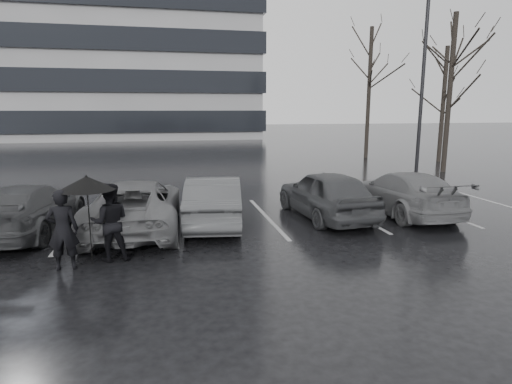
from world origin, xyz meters
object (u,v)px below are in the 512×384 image
object	(u,v)px
car_west_c	(29,209)
tree_ne	(443,105)
pedestrian_left	(63,230)
tree_east	(449,94)
lamp_post	(422,93)
pedestrian_right	(110,222)
car_west_b	(135,205)
car_east	(403,193)
car_west_a	(214,200)
tree_north	(369,94)
car_main	(326,194)

from	to	relation	value
car_west_c	tree_ne	distance (m)	23.85
pedestrian_left	tree_east	xyz separation A→B (m)	(16.49, 10.86, 3.16)
lamp_post	tree_ne	distance (m)	9.88
tree_east	pedestrian_right	bearing A→B (deg)	-146.16
car_west_b	car_east	world-z (taller)	car_west_b
car_east	pedestrian_right	world-z (taller)	pedestrian_right
car_west_a	tree_east	world-z (taller)	tree_east
lamp_post	tree_north	distance (m)	10.94
tree_north	pedestrian_left	bearing A→B (deg)	-130.95
car_west_b	car_main	bearing A→B (deg)	-175.06
car_east	pedestrian_left	xyz separation A→B (m)	(-9.40, -2.90, 0.17)
car_main	pedestrian_left	world-z (taller)	pedestrian_left
car_east	lamp_post	world-z (taller)	lamp_post
car_west_a	tree_ne	world-z (taller)	tree_ne
pedestrian_left	tree_north	xyz separation A→B (m)	(15.49, 17.86, 3.41)
tree_ne	car_main	bearing A→B (deg)	-135.59
pedestrian_left	tree_ne	size ratio (longest dim) A/B	0.24
tree_east	tree_ne	bearing A→B (deg)	57.99
car_main	car_west_b	distance (m)	5.59
car_west_c	pedestrian_right	xyz separation A→B (m)	(2.37, -2.59, 0.19)
car_west_b	tree_ne	xyz separation A→B (m)	(17.73, 12.15, 2.80)
car_west_c	pedestrian_left	bearing A→B (deg)	123.31
car_main	car_east	size ratio (longest dim) A/B	0.93
tree_east	pedestrian_left	bearing A→B (deg)	-146.64
car_west_b	pedestrian_left	world-z (taller)	pedestrian_left
car_east	pedestrian_right	bearing A→B (deg)	15.58
pedestrian_right	tree_ne	world-z (taller)	tree_ne
car_main	tree_ne	distance (m)	17.23
car_main	tree_east	size ratio (longest dim) A/B	0.54
car_east	tree_ne	world-z (taller)	tree_ne
car_west_c	pedestrian_left	distance (m)	3.34
lamp_post	tree_north	world-z (taller)	lamp_post
tree_ne	tree_north	world-z (taller)	tree_north
car_east	pedestrian_left	size ratio (longest dim) A/B	2.75
pedestrian_left	pedestrian_right	size ratio (longest dim) A/B	0.99
car_east	tree_north	bearing A→B (deg)	-113.00
car_west_a	lamp_post	distance (m)	10.71
car_west_a	tree_east	distance (m)	15.67
car_main	pedestrian_left	distance (m)	7.45
pedestrian_right	tree_north	distance (m)	23.03
car_west_a	tree_north	distance (m)	19.56
car_main	lamp_post	xyz separation A→B (m)	(5.79, 4.35, 3.16)
tree_north	car_east	bearing A→B (deg)	-112.16
car_east	lamp_post	size ratio (longest dim) A/B	0.54
car_main	car_east	xyz separation A→B (m)	(2.56, -0.05, -0.06)
pedestrian_left	lamp_post	world-z (taller)	lamp_post
pedestrian_right	pedestrian_left	bearing A→B (deg)	19.82
car_west_c	tree_north	size ratio (longest dim) A/B	0.54
car_west_b	tree_east	xyz separation A→B (m)	(15.23, 8.15, 3.30)
car_east	tree_north	xyz separation A→B (m)	(6.09, 14.96, 3.58)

